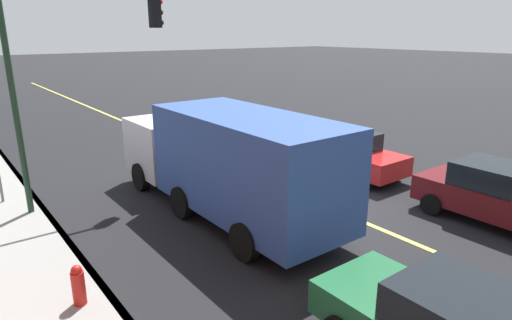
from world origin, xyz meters
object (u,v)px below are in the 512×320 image
car_red (345,152)px  truck_blue (227,159)px  fire_hydrant (79,288)px  car_maroon (496,195)px  traffic_light_mast (74,57)px

car_red → truck_blue: 5.50m
fire_hydrant → truck_blue: bearing=-66.0°
truck_blue → car_maroon: bearing=-132.1°
car_maroon → traffic_light_mast: 12.02m
car_red → car_maroon: (-5.32, 0.06, 0.00)m
car_maroon → fire_hydrant: bearing=74.7°
car_red → fire_hydrant: size_ratio=4.66×
traffic_light_mast → fire_hydrant: size_ratio=6.68×
car_red → fire_hydrant: (-2.57, 10.12, -0.32)m
car_maroon → traffic_light_mast: (8.00, 8.25, 3.51)m
truck_blue → fire_hydrant: 5.27m
car_red → truck_blue: bearing=95.0°
truck_blue → traffic_light_mast: (3.15, 2.89, 2.70)m
car_red → car_maroon: 5.32m
traffic_light_mast → fire_hydrant: (-5.24, 1.81, -3.84)m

